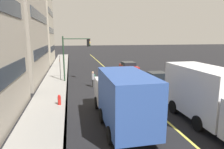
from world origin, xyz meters
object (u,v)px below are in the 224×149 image
(car_black, at_px, (158,80))
(fire_hydrant, at_px, (59,101))
(car_red, at_px, (129,67))
(truck_white, at_px, (211,97))
(traffic_light_mast, at_px, (74,51))
(truck_blue, at_px, (122,97))
(street_sign_post, at_px, (60,66))
(pedestrian_with_backpack, at_px, (93,78))

(car_black, distance_m, fire_hydrant, 10.38)
(car_red, distance_m, fire_hydrant, 16.44)
(truck_white, bearing_deg, car_black, -4.61)
(traffic_light_mast, bearing_deg, car_black, -120.29)
(car_red, bearing_deg, truck_blue, 162.22)
(truck_blue, bearing_deg, truck_white, -103.42)
(street_sign_post, xyz_separation_m, fire_hydrant, (-9.45, -0.30, -1.31))
(truck_blue, relative_size, pedestrian_with_backpack, 4.38)
(truck_blue, distance_m, truck_white, 5.24)
(truck_blue, bearing_deg, car_black, -37.27)
(car_black, distance_m, truck_blue, 9.65)
(truck_blue, height_order, street_sign_post, truck_blue)
(car_red, xyz_separation_m, truck_white, (-18.65, 0.49, 1.01))
(car_red, height_order, truck_white, truck_white)
(car_red, bearing_deg, traffic_light_mast, 121.46)
(car_red, bearing_deg, pedestrian_with_backpack, 141.73)
(truck_white, height_order, traffic_light_mast, traffic_light_mast)
(street_sign_post, distance_m, fire_hydrant, 9.55)
(street_sign_post, bearing_deg, fire_hydrant, -178.15)
(car_black, height_order, car_red, car_black)
(truck_blue, relative_size, street_sign_post, 2.43)
(traffic_light_mast, bearing_deg, truck_white, -151.03)
(street_sign_post, bearing_deg, car_black, -120.19)
(car_black, bearing_deg, street_sign_post, 59.81)
(street_sign_post, height_order, fire_hydrant, street_sign_post)
(truck_blue, height_order, truck_white, truck_white)
(traffic_light_mast, bearing_deg, car_red, -58.54)
(fire_hydrant, bearing_deg, pedestrian_with_backpack, -30.58)
(car_black, distance_m, pedestrian_with_backpack, 6.76)
(traffic_light_mast, relative_size, fire_hydrant, 5.67)
(street_sign_post, bearing_deg, truck_white, -147.63)
(car_red, height_order, street_sign_post, street_sign_post)
(pedestrian_with_backpack, xyz_separation_m, street_sign_post, (4.00, 3.53, 0.79))
(pedestrian_with_backpack, xyz_separation_m, fire_hydrant, (-5.45, 3.22, -0.51))
(car_black, relative_size, fire_hydrant, 4.05)
(car_red, relative_size, truck_white, 0.56)
(truck_white, relative_size, fire_hydrant, 8.43)
(truck_blue, bearing_deg, car_red, -17.78)
(car_black, xyz_separation_m, fire_hydrant, (-3.62, 9.72, -0.34))
(traffic_light_mast, height_order, fire_hydrant, traffic_light_mast)
(truck_blue, distance_m, traffic_light_mast, 12.88)
(truck_white, relative_size, pedestrian_with_backpack, 4.72)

